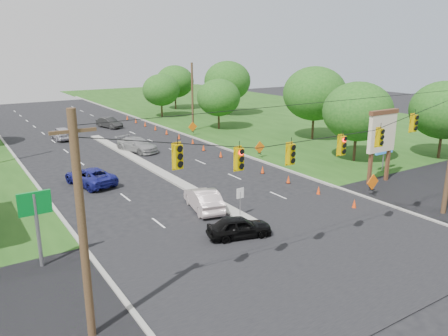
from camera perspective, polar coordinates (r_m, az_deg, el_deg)
ground at (r=25.11m, az=10.11°, el=-10.68°), size 160.00×160.00×0.00m
grass_right at (r=59.33m, az=18.36°, el=4.10°), size 40.00×160.00×0.06m
cross_street at (r=25.11m, az=10.11°, el=-10.68°), size 160.00×14.00×0.02m
curb_left at (r=47.86m, az=-25.30°, el=0.77°), size 0.25×110.00×0.16m
curb_right at (r=54.07m, az=-3.72°, el=3.81°), size 0.25×110.00×0.16m
median at (r=41.88m, az=-9.74°, el=0.12°), size 1.00×34.00×0.18m
median_sign at (r=28.83m, az=2.13°, el=-3.76°), size 0.55×0.06×2.05m
signal_span at (r=22.64m, az=12.32°, el=-0.25°), size 25.60×0.32×9.00m
utility_pole_far_right at (r=58.83m, az=-4.15°, el=9.20°), size 0.28×0.28×9.00m
pylon_sign at (r=38.10m, az=19.97°, el=4.05°), size 5.90×2.30×6.12m
cone_0 at (r=32.10m, az=16.66°, el=-4.49°), size 0.32×0.32×0.70m
cone_1 at (r=34.32m, az=12.25°, el=-2.87°), size 0.32×0.32×0.70m
cone_2 at (r=36.73m, az=8.41°, el=-1.45°), size 0.32×0.32×0.70m
cone_3 at (r=39.31m, az=5.06°, el=-0.21°), size 0.32×0.32×0.70m
cone_4 at (r=42.02m, az=2.13°, el=0.89°), size 0.32×0.32×0.70m
cone_5 at (r=44.84m, az=-0.43°, el=1.84°), size 0.32×0.32×0.70m
cone_6 at (r=47.75m, az=-2.69°, el=2.68°), size 0.32×0.32×0.70m
cone_7 at (r=51.01m, az=-4.10°, el=3.49°), size 0.32×0.32×0.70m
cone_8 at (r=54.04m, az=-5.90°, el=4.14°), size 0.32×0.32×0.70m
cone_9 at (r=57.13m, az=-7.51°, el=4.71°), size 0.32×0.32×0.70m
cone_10 at (r=60.26m, az=-8.96°, el=5.22°), size 0.32×0.32×0.70m
cone_11 at (r=63.42m, az=-10.27°, el=5.67°), size 0.32×0.32×0.70m
cone_12 at (r=66.63m, az=-11.45°, el=6.08°), size 0.32×0.32×0.70m
cone_13 at (r=69.86m, az=-12.52°, el=6.45°), size 0.32×0.32×0.70m
work_sign_0 at (r=34.77m, az=18.84°, el=-1.84°), size 1.27×0.58×1.37m
work_sign_1 at (r=44.40m, az=4.67°, el=2.63°), size 1.27×0.58×1.37m
work_sign_2 at (r=55.91m, az=-4.12°, el=5.34°), size 1.27×0.58×1.37m
tree_7 at (r=44.36m, az=17.06°, el=7.07°), size 6.72×6.72×7.84m
tree_8 at (r=53.95m, az=11.75°, el=9.50°), size 7.56×7.56×8.82m
tree_9 at (r=59.76m, az=-0.70°, el=9.18°), size 5.88×5.88×6.86m
tree_10 at (r=72.33m, az=0.45°, el=11.29°), size 7.56×7.56×8.82m
tree_11 at (r=79.90m, az=-6.43°, el=11.16°), size 6.72×6.72×7.84m
tree_12 at (r=71.07m, az=-8.22°, el=10.05°), size 5.88×5.88×6.86m
tree_13 at (r=48.59m, az=26.87°, el=6.77°), size 6.72×6.72×7.84m
black_sedan at (r=26.17m, az=2.00°, el=-7.72°), size 4.14×2.52×1.32m
white_sedan at (r=30.43m, az=-2.69°, el=-4.09°), size 2.58×4.90×1.53m
blue_pickup at (r=37.46m, az=-17.09°, el=-1.05°), size 3.57×5.65×1.45m
silver_car_far at (r=48.12m, az=-11.29°, el=3.00°), size 3.65×5.69×1.54m
silver_car_oncoming at (r=57.05m, az=-20.45°, el=4.29°), size 1.87×4.64×1.58m
dark_car_receding at (r=63.45m, az=-14.77°, el=5.75°), size 2.75×4.60×1.43m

